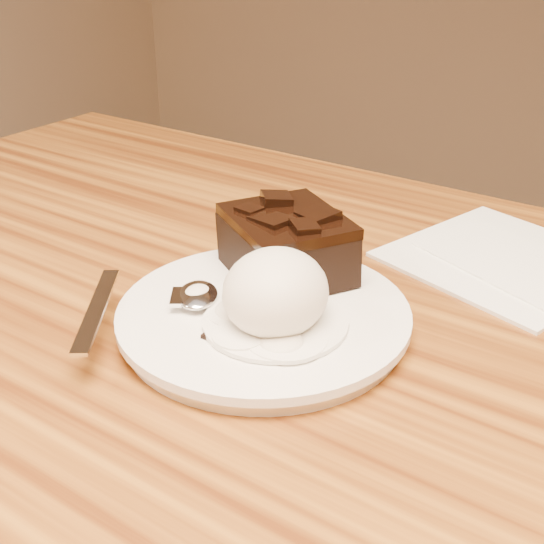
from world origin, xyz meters
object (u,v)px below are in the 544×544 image
Objects in this scene: plate at (264,319)px; spoon at (197,297)px; brownie at (286,249)px; ice_cream_scoop at (276,292)px; napkin at (505,258)px.

plate is 0.05m from spoon.
spoon is (-0.03, -0.07, -0.02)m from brownie.
plate is 2.80× the size of ice_cream_scoop.
plate is 1.24× the size of spoon.
brownie is 1.22× the size of ice_cream_scoop.
brownie is at bearing 118.11° from ice_cream_scoop.
brownie reaches higher than napkin.
brownie is 0.07m from ice_cream_scoop.
brownie is 0.54× the size of napkin.
ice_cream_scoop is at bearing -111.95° from napkin.
plate is at bearing 145.84° from ice_cream_scoop.
spoon is 0.26m from napkin.
plate is 2.29× the size of brownie.
plate is 0.22m from napkin.
brownie is at bearing -129.17° from napkin.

